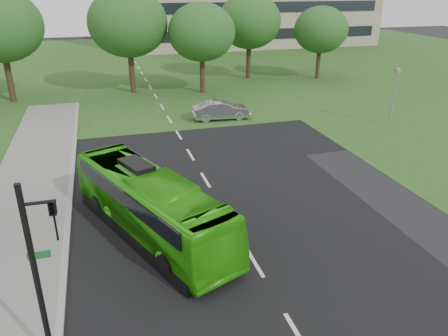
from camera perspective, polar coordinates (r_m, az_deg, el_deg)
name	(u,v)px	position (r m, az deg, el deg)	size (l,w,h in m)	color
ground	(239,236)	(19.02, 1.93, -8.87)	(160.00, 160.00, 0.00)	black
street_surfaces	(156,105)	(39.65, -8.83, 8.16)	(120.00, 120.00, 0.15)	black
tree_park_b	(128,23)	(43.82, -12.45, 18.01)	(7.42, 7.42, 9.73)	black
tree_park_c	(202,32)	(42.98, -2.95, 17.28)	(6.36, 6.36, 8.44)	black
tree_park_d	(249,21)	(49.92, 3.33, 18.56)	(6.86, 6.86, 9.08)	black
tree_park_e	(321,30)	(50.90, 12.54, 17.21)	(5.84, 5.84, 7.79)	black
bus	(150,204)	(18.79, -9.60, -4.71)	(2.35, 10.06, 2.80)	#33B813
sedan	(221,110)	(34.83, -0.37, 7.59)	(1.58, 4.54, 1.50)	#9C9B9F
traffic_light	(41,265)	(12.50, -22.77, -11.56)	(0.91, 0.25, 5.67)	black
camera_pole	(395,89)	(35.26, 21.40, 9.58)	(0.41, 0.38, 4.28)	gray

